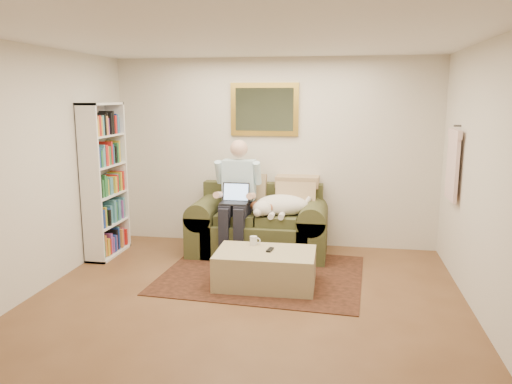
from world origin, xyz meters
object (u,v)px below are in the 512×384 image
(sofa, at_px, (259,230))
(coffee_mug, at_px, (254,241))
(ottoman, at_px, (265,268))
(bookshelf, at_px, (105,181))
(laptop, at_px, (235,198))
(sleeping_dog, at_px, (282,205))
(seated_man, at_px, (236,199))

(sofa, distance_m, coffee_mug, 0.95)
(ottoman, height_order, bookshelf, bookshelf)
(ottoman, relative_size, coffee_mug, 10.88)
(sofa, height_order, ottoman, sofa)
(coffee_mug, relative_size, bookshelf, 0.05)
(ottoman, bearing_deg, sofa, 103.03)
(sofa, relative_size, coffee_mug, 18.03)
(sofa, xyz_separation_m, laptop, (-0.27, -0.24, 0.48))
(ottoman, bearing_deg, bookshelf, 161.40)
(bookshelf, bearing_deg, sleeping_dog, 7.94)
(sofa, bearing_deg, sleeping_dog, -15.74)
(seated_man, distance_m, sleeping_dog, 0.60)
(seated_man, distance_m, ottoman, 1.27)
(sofa, xyz_separation_m, sleeping_dog, (0.32, -0.09, 0.38))
(laptop, xyz_separation_m, sleeping_dog, (0.59, 0.14, -0.11))
(sofa, bearing_deg, bookshelf, -168.21)
(sleeping_dog, xyz_separation_m, coffee_mug, (-0.23, -0.85, -0.24))
(sleeping_dog, distance_m, ottoman, 1.18)
(ottoman, relative_size, bookshelf, 0.54)
(seated_man, xyz_separation_m, coffee_mug, (0.37, -0.77, -0.31))
(laptop, xyz_separation_m, coffee_mug, (0.37, -0.70, -0.35))
(sleeping_dog, bearing_deg, sofa, 164.26)
(ottoman, distance_m, bookshelf, 2.49)
(laptop, distance_m, sleeping_dog, 0.62)
(sofa, height_order, sleeping_dog, sofa)
(seated_man, bearing_deg, sleeping_dog, 7.13)
(sofa, relative_size, laptop, 5.15)
(coffee_mug, bearing_deg, sofa, 95.78)
(seated_man, height_order, ottoman, seated_man)
(seated_man, xyz_separation_m, ottoman, (0.54, -1.00, -0.56))
(laptop, bearing_deg, sleeping_dog, 13.64)
(sofa, height_order, seated_man, seated_man)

